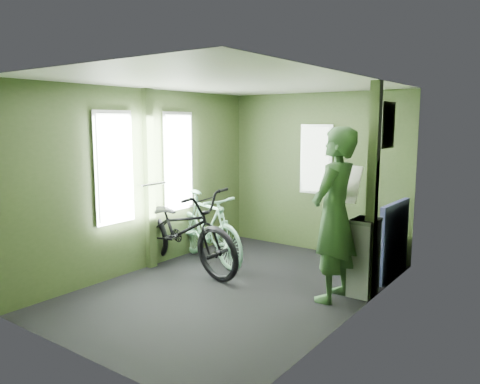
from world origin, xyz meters
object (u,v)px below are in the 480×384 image
object	(u,v)px
bicycle_black	(182,270)
bicycle_mint	(208,262)
bench_seat	(378,253)
waste_box	(364,257)
passenger	(334,215)

from	to	relation	value
bicycle_black	bicycle_mint	size ratio (longest dim) A/B	1.27
bench_seat	bicycle_mint	bearing A→B (deg)	-156.13
waste_box	bench_seat	size ratio (longest dim) A/B	0.91
bicycle_mint	bench_seat	distance (m)	2.23
waste_box	bench_seat	bearing A→B (deg)	98.32
bicycle_black	bicycle_mint	distance (m)	0.45
bicycle_black	waste_box	xyz separation A→B (m)	(2.21, 0.53, 0.42)
bicycle_mint	passenger	world-z (taller)	passenger
waste_box	bench_seat	distance (m)	0.81
bench_seat	waste_box	bearing A→B (deg)	-80.90
passenger	bench_seat	xyz separation A→B (m)	(0.10, 1.11, -0.65)
bicycle_black	bench_seat	distance (m)	2.49
bicycle_mint	bench_seat	xyz separation A→B (m)	(2.03, 0.87, 0.27)
bicycle_mint	bench_seat	size ratio (longest dim) A/B	1.73
bicycle_mint	waste_box	distance (m)	2.19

